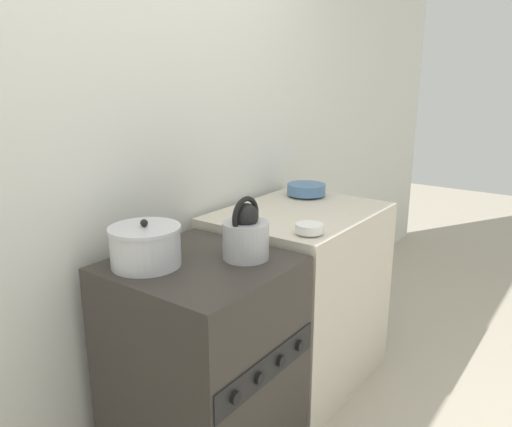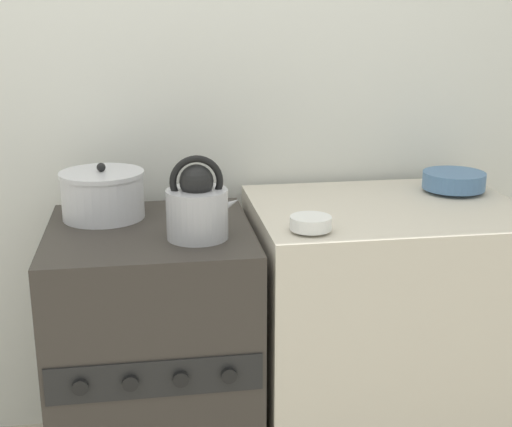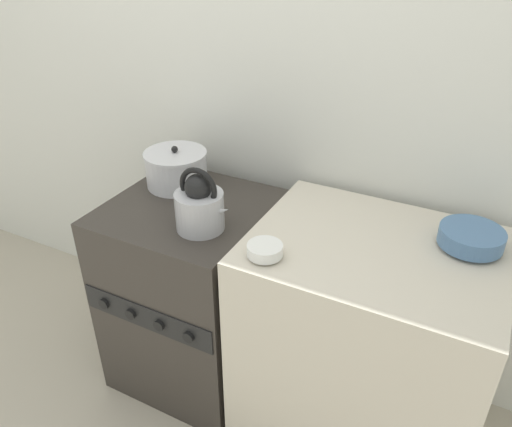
{
  "view_description": "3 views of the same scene",
  "coord_description": "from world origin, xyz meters",
  "px_view_note": "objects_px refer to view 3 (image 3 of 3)",
  "views": [
    {
      "loc": [
        -1.3,
        -0.9,
        1.56
      ],
      "look_at": [
        0.32,
        0.29,
        1.0
      ],
      "focal_mm": 35.0,
      "sensor_mm": 36.0,
      "label": 1
    },
    {
      "loc": [
        0.0,
        -1.77,
        1.53
      ],
      "look_at": [
        0.33,
        0.28,
        0.92
      ],
      "focal_mm": 50.0,
      "sensor_mm": 36.0,
      "label": 2
    },
    {
      "loc": [
        1.03,
        -1.09,
        1.86
      ],
      "look_at": [
        0.32,
        0.31,
        0.94
      ],
      "focal_mm": 35.0,
      "sensor_mm": 36.0,
      "label": 3
    }
  ],
  "objects_px": {
    "stove": "(194,292)",
    "small_ceramic_bowl": "(265,250)",
    "cooking_pot": "(176,169)",
    "kettle": "(200,206)",
    "enamel_bowl": "(471,238)"
  },
  "relations": [
    {
      "from": "stove",
      "to": "small_ceramic_bowl",
      "type": "xyz_separation_m",
      "value": [
        0.45,
        -0.21,
        0.5
      ]
    },
    {
      "from": "cooking_pot",
      "to": "small_ceramic_bowl",
      "type": "height_order",
      "value": "cooking_pot"
    },
    {
      "from": "kettle",
      "to": "small_ceramic_bowl",
      "type": "relative_size",
      "value": 2.07
    },
    {
      "from": "enamel_bowl",
      "to": "cooking_pot",
      "type": "bearing_deg",
      "value": -179.42
    },
    {
      "from": "kettle",
      "to": "enamel_bowl",
      "type": "distance_m",
      "value": 0.93
    },
    {
      "from": "stove",
      "to": "small_ceramic_bowl",
      "type": "distance_m",
      "value": 0.71
    },
    {
      "from": "enamel_bowl",
      "to": "kettle",
      "type": "bearing_deg",
      "value": -163.64
    },
    {
      "from": "stove",
      "to": "enamel_bowl",
      "type": "height_order",
      "value": "enamel_bowl"
    },
    {
      "from": "cooking_pot",
      "to": "enamel_bowl",
      "type": "distance_m",
      "value": 1.18
    },
    {
      "from": "stove",
      "to": "kettle",
      "type": "height_order",
      "value": "kettle"
    },
    {
      "from": "cooking_pot",
      "to": "small_ceramic_bowl",
      "type": "relative_size",
      "value": 2.24
    },
    {
      "from": "kettle",
      "to": "enamel_bowl",
      "type": "relative_size",
      "value": 1.16
    },
    {
      "from": "enamel_bowl",
      "to": "small_ceramic_bowl",
      "type": "distance_m",
      "value": 0.69
    },
    {
      "from": "cooking_pot",
      "to": "small_ceramic_bowl",
      "type": "bearing_deg",
      "value": -30.56
    },
    {
      "from": "kettle",
      "to": "cooking_pot",
      "type": "bearing_deg",
      "value": 138.13
    }
  ]
}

